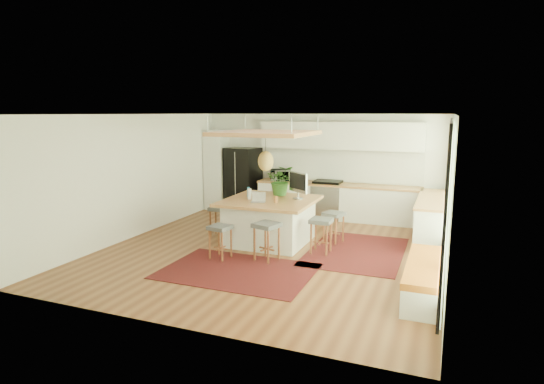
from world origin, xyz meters
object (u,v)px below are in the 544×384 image
at_px(island, 270,221).
at_px(microwave, 281,174).
at_px(stool_right_front, 321,235).
at_px(stool_right_back, 334,226).
at_px(fridge, 243,178).
at_px(stool_near_right, 267,242).
at_px(stool_near_left, 220,240).
at_px(monitor, 298,187).
at_px(island_plant, 281,184).
at_px(laptop, 258,197).
at_px(stool_left_side, 219,220).

bearing_deg(island, microwave, 105.68).
height_order(stool_right_front, stool_right_back, stool_right_front).
distance_m(fridge, stool_near_right, 4.47).
distance_m(stool_right_back, microwave, 3.01).
relative_size(stool_right_front, stool_right_back, 1.06).
distance_m(stool_near_right, stool_right_front, 1.15).
bearing_deg(stool_right_front, stool_near_left, -148.67).
relative_size(fridge, stool_near_right, 2.47).
relative_size(island, stool_near_right, 2.57).
relative_size(stool_near_left, monitor, 1.03).
bearing_deg(stool_near_left, stool_near_right, 14.27).
bearing_deg(microwave, stool_near_right, -93.95).
bearing_deg(microwave, island_plant, -89.97).
bearing_deg(stool_right_front, stool_near_right, -135.62).
height_order(island, monitor, monitor).
relative_size(laptop, island_plant, 0.45).
relative_size(stool_right_front, island_plant, 1.04).
bearing_deg(stool_right_front, microwave, 123.46).
xyz_separation_m(stool_near_left, laptop, (0.36, 0.97, 0.70)).
distance_m(stool_right_back, monitor, 1.13).
xyz_separation_m(island, stool_left_side, (-1.24, 0.05, -0.11)).
relative_size(stool_right_front, microwave, 1.27).
xyz_separation_m(stool_right_front, stool_left_side, (-2.46, 0.39, 0.00)).
height_order(stool_right_front, island_plant, island_plant).
xyz_separation_m(fridge, island_plant, (1.93, -2.12, 0.26)).
bearing_deg(stool_near_right, island_plant, 101.57).
height_order(monitor, microwave, monitor).
bearing_deg(fridge, stool_right_back, -24.36).
xyz_separation_m(laptop, monitor, (0.64, 0.66, 0.14)).
xyz_separation_m(stool_near_right, stool_left_side, (-1.63, 1.19, 0.00)).
height_order(fridge, stool_right_front, fridge).
distance_m(island, island_plant, 0.90).
xyz_separation_m(fridge, stool_right_front, (3.09, -3.00, -0.57)).
xyz_separation_m(stool_near_left, stool_right_front, (1.68, 1.02, 0.00)).
height_order(fridge, microwave, fridge).
height_order(stool_right_front, laptop, laptop).
bearing_deg(laptop, stool_left_side, 144.16).
bearing_deg(stool_left_side, stool_right_front, -8.94).
xyz_separation_m(island, island_plant, (0.05, 0.54, 0.72)).
height_order(stool_near_right, laptop, laptop).
height_order(fridge, laptop, fridge).
bearing_deg(stool_near_left, stool_right_back, 47.00).
distance_m(stool_right_front, stool_left_side, 2.49).
distance_m(stool_right_back, stool_left_side, 2.55).
relative_size(stool_near_left, island_plant, 0.96).
bearing_deg(stool_right_back, microwave, 133.35).
relative_size(laptop, monitor, 0.48).
xyz_separation_m(island, laptop, (-0.10, -0.39, 0.58)).
bearing_deg(stool_right_front, monitor, 138.40).
distance_m(monitor, island_plant, 0.55).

